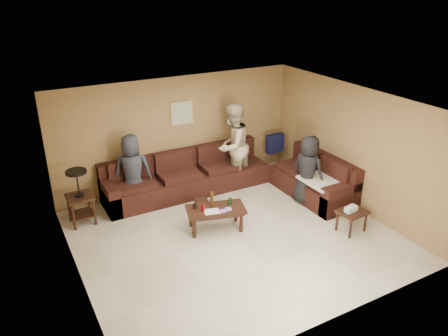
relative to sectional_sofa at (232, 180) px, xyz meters
name	(u,v)px	position (x,y,z in m)	size (l,w,h in m)	color
room	(235,153)	(-0.81, -1.52, 1.34)	(5.60, 5.50, 2.50)	beige
sectional_sofa	(232,180)	(0.00, 0.00, 0.00)	(4.65, 2.90, 0.97)	#331611
coffee_table	(216,211)	(-0.99, -1.12, 0.06)	(1.19, 0.81, 0.73)	black
end_table_left	(80,196)	(-3.16, 0.32, 0.26)	(0.50, 0.50, 1.11)	black
side_table_right	(352,213)	(1.20, -2.40, 0.05)	(0.56, 0.48, 0.57)	black
waste_bin	(202,206)	(-0.94, -0.43, -0.18)	(0.24, 0.24, 0.28)	black
wall_art	(182,113)	(-0.71, 0.96, 1.37)	(0.52, 0.04, 0.52)	tan
person_left	(133,171)	(-2.04, 0.50, 0.46)	(0.76, 0.50, 1.57)	#272C36
person_middle	(232,146)	(0.22, 0.37, 0.64)	(0.94, 0.73, 1.93)	#BEAE8D
person_right	(308,170)	(1.18, -1.09, 0.42)	(0.73, 0.47, 1.48)	black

